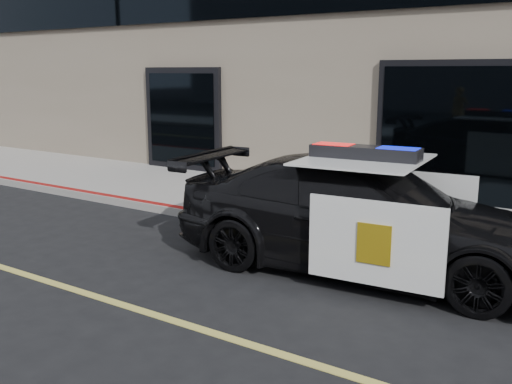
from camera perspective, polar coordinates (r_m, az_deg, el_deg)
The scene contains 4 objects.
ground at distance 5.34m, azimuth 11.17°, elevation -18.13°, with size 120.00×120.00×0.00m, color black.
sidewalk_n at distance 10.05m, azimuth 22.70°, elevation -3.85°, with size 60.00×3.50×0.15m, color gray.
police_car at distance 7.81m, azimuth 10.62°, elevation -2.28°, with size 2.96×5.53×1.70m.
fire_hydrant at distance 10.79m, azimuth 0.76°, elevation 0.59°, with size 0.36×0.50×0.80m.
Camera 1 is at (1.67, -4.32, 2.66)m, focal length 40.00 mm.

